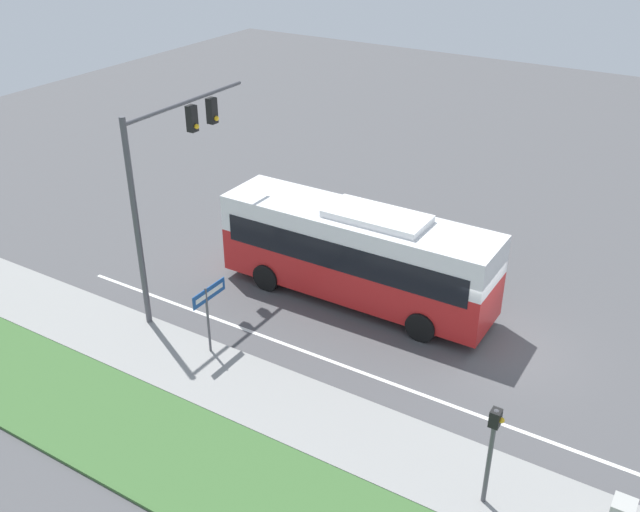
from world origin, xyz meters
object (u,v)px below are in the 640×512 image
bus (357,251)px  street_sign (209,305)px  signal_gantry (167,169)px  pedestrian_signal (492,442)px

bus → street_sign: bearing=156.4°
signal_gantry → street_sign: bearing=-121.4°
signal_gantry → pedestrian_signal: signal_gantry is taller
bus → pedestrian_signal: 10.09m
bus → street_sign: (-5.37, 2.35, -0.18)m
pedestrian_signal → street_sign: bearing=81.5°
signal_gantry → street_sign: signal_gantry is taller
bus → street_sign: bus is taller
pedestrian_signal → street_sign: size_ratio=1.20×
signal_gantry → bus: bearing=-55.8°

